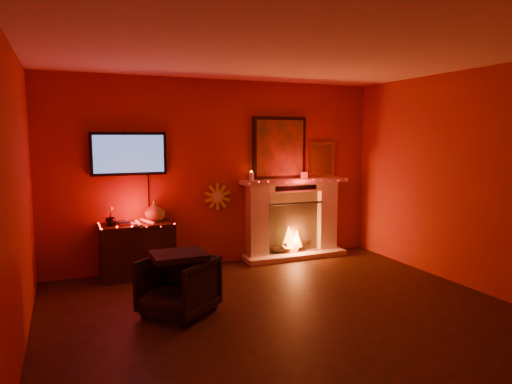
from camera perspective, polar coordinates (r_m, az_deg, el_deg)
room at (r=4.43m, az=5.71°, el=0.01°), size 5.00×5.00×5.00m
fireplace at (r=7.14m, az=4.55°, el=-2.38°), size 1.72×0.40×2.18m
tv at (r=6.37m, az=-15.60°, el=4.60°), size 1.00×0.07×1.24m
sunburst_clock at (r=6.73m, az=-4.84°, el=-0.59°), size 0.40×0.03×0.40m
console_table at (r=6.36m, az=-14.51°, el=-6.69°), size 0.96×0.59×1.02m
armchair at (r=4.98m, az=-9.67°, el=-11.51°), size 0.96×0.95×0.63m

